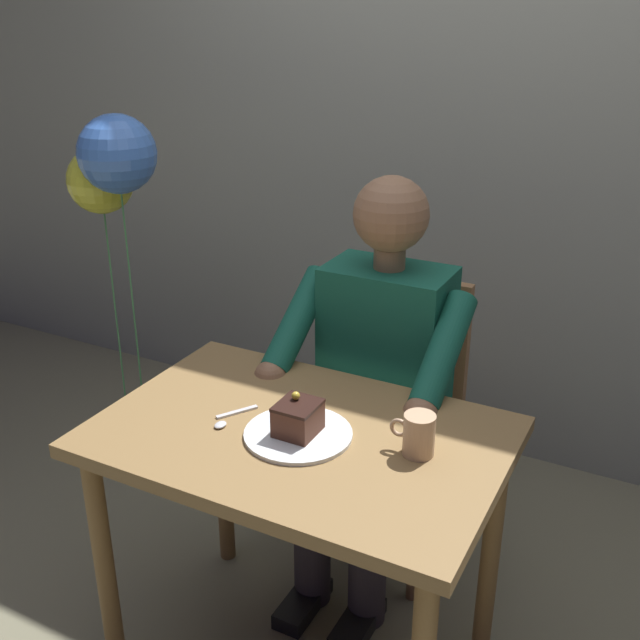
{
  "coord_description": "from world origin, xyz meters",
  "views": [
    {
      "loc": [
        -0.76,
        1.35,
        1.69
      ],
      "look_at": [
        -0.0,
        -0.1,
        0.99
      ],
      "focal_mm": 42.39,
      "sensor_mm": 36.0,
      "label": 1
    }
  ],
  "objects_px": {
    "seated_person": "(375,384)",
    "cake_slice": "(298,418)",
    "balloon_display": "(114,198)",
    "chair": "(395,406)",
    "dining_table": "(300,468)",
    "coffee_cup": "(418,434)",
    "dessert_spoon": "(228,419)"
  },
  "relations": [
    {
      "from": "seated_person",
      "to": "cake_slice",
      "type": "height_order",
      "value": "seated_person"
    },
    {
      "from": "seated_person",
      "to": "balloon_display",
      "type": "height_order",
      "value": "balloon_display"
    },
    {
      "from": "chair",
      "to": "cake_slice",
      "type": "relative_size",
      "value": 8.68
    },
    {
      "from": "dining_table",
      "to": "coffee_cup",
      "type": "height_order",
      "value": "coffee_cup"
    },
    {
      "from": "seated_person",
      "to": "chair",
      "type": "bearing_deg",
      "value": -90.0
    },
    {
      "from": "seated_person",
      "to": "cake_slice",
      "type": "distance_m",
      "value": 0.49
    },
    {
      "from": "cake_slice",
      "to": "chair",
      "type": "bearing_deg",
      "value": -89.27
    },
    {
      "from": "chair",
      "to": "seated_person",
      "type": "distance_m",
      "value": 0.23
    },
    {
      "from": "balloon_display",
      "to": "dining_table",
      "type": "bearing_deg",
      "value": 152.3
    },
    {
      "from": "dessert_spoon",
      "to": "cake_slice",
      "type": "bearing_deg",
      "value": -174.42
    },
    {
      "from": "dining_table",
      "to": "chair",
      "type": "xyz_separation_m",
      "value": [
        0.0,
        -0.62,
        -0.14
      ]
    },
    {
      "from": "seated_person",
      "to": "coffee_cup",
      "type": "bearing_deg",
      "value": 124.42
    },
    {
      "from": "dessert_spoon",
      "to": "balloon_display",
      "type": "height_order",
      "value": "balloon_display"
    },
    {
      "from": "coffee_cup",
      "to": "chair",
      "type": "bearing_deg",
      "value": -64.11
    },
    {
      "from": "dining_table",
      "to": "seated_person",
      "type": "distance_m",
      "value": 0.45
    },
    {
      "from": "seated_person",
      "to": "dessert_spoon",
      "type": "height_order",
      "value": "seated_person"
    },
    {
      "from": "dining_table",
      "to": "coffee_cup",
      "type": "distance_m",
      "value": 0.33
    },
    {
      "from": "chair",
      "to": "dessert_spoon",
      "type": "xyz_separation_m",
      "value": [
        0.18,
        0.66,
        0.25
      ]
    },
    {
      "from": "balloon_display",
      "to": "dessert_spoon",
      "type": "bearing_deg",
      "value": 145.45
    },
    {
      "from": "seated_person",
      "to": "balloon_display",
      "type": "distance_m",
      "value": 1.09
    },
    {
      "from": "cake_slice",
      "to": "dessert_spoon",
      "type": "distance_m",
      "value": 0.19
    },
    {
      "from": "chair",
      "to": "cake_slice",
      "type": "height_order",
      "value": "chair"
    },
    {
      "from": "seated_person",
      "to": "balloon_display",
      "type": "relative_size",
      "value": 0.92
    },
    {
      "from": "cake_slice",
      "to": "coffee_cup",
      "type": "distance_m",
      "value": 0.28
    },
    {
      "from": "chair",
      "to": "balloon_display",
      "type": "height_order",
      "value": "balloon_display"
    },
    {
      "from": "seated_person",
      "to": "balloon_display",
      "type": "xyz_separation_m",
      "value": [
        1.0,
        -0.07,
        0.42
      ]
    },
    {
      "from": "cake_slice",
      "to": "dessert_spoon",
      "type": "relative_size",
      "value": 0.75
    },
    {
      "from": "seated_person",
      "to": "coffee_cup",
      "type": "relative_size",
      "value": 11.65
    },
    {
      "from": "cake_slice",
      "to": "balloon_display",
      "type": "bearing_deg",
      "value": -28.5
    },
    {
      "from": "coffee_cup",
      "to": "balloon_display",
      "type": "xyz_separation_m",
      "value": [
        1.28,
        -0.49,
        0.29
      ]
    },
    {
      "from": "coffee_cup",
      "to": "cake_slice",
      "type": "bearing_deg",
      "value": 12.16
    },
    {
      "from": "seated_person",
      "to": "cake_slice",
      "type": "relative_size",
      "value": 12.12
    }
  ]
}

